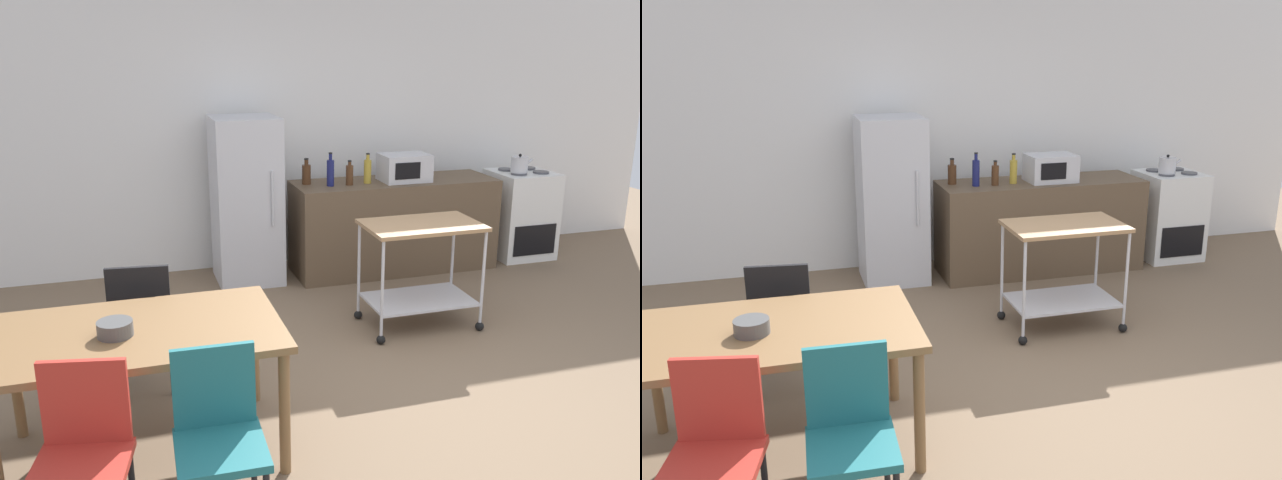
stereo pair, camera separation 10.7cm
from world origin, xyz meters
The scene contains 17 objects.
ground_plane centered at (0.00, 0.00, 0.00)m, with size 12.00×12.00×0.00m, color brown.
back_wall centered at (0.00, 3.20, 1.45)m, with size 8.40×0.12×2.90m, color white.
kitchen_counter centered at (0.90, 2.60, 0.45)m, with size 2.00×0.64×0.90m, color brown.
dining_table centered at (-1.64, 0.08, 0.67)m, with size 1.50×0.90×0.75m.
chair_red centered at (-1.92, -0.62, 0.52)m, with size 0.47×0.47×0.89m.
chair_black centered at (-1.60, 0.81, 0.52)m, with size 0.45×0.45×0.89m.
chair_teal centered at (-1.34, -0.65, 0.52)m, with size 0.41×0.41×0.89m.
stove_oven centered at (2.35, 2.62, 0.45)m, with size 0.60×0.61×0.92m.
refrigerator centered at (-0.55, 2.70, 0.78)m, with size 0.60×0.63×1.55m.
kitchen_cart centered at (0.55, 1.24, 0.57)m, with size 0.91×0.57×0.85m.
bottle_soda centered at (0.03, 2.69, 1.00)m, with size 0.08×0.08×0.25m.
bottle_vinegar centered at (0.22, 2.54, 1.03)m, with size 0.07×0.07×0.31m.
bottle_olive_oil centered at (0.41, 2.53, 1.00)m, with size 0.07×0.07×0.23m.
bottle_hot_sauce centered at (0.60, 2.56, 1.02)m, with size 0.07×0.07×0.29m.
microwave centered at (0.98, 2.56, 1.03)m, with size 0.46×0.35×0.26m.
fruit_bowl centered at (-1.75, 0.03, 0.79)m, with size 0.18×0.18×0.08m, color #4C4C4C.
kettle centered at (2.23, 2.52, 1.00)m, with size 0.24×0.17×0.19m.
Camera 1 is at (-1.67, -3.29, 2.21)m, focal length 37.53 mm.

